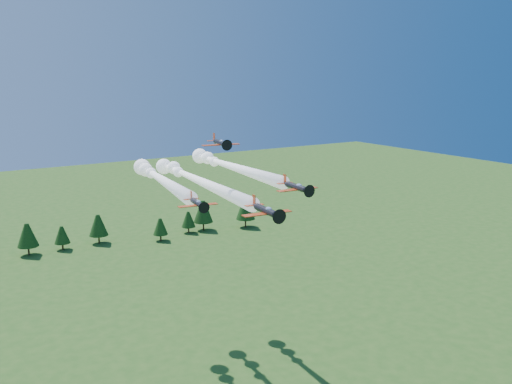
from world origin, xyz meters
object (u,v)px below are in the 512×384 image
plane_lead (195,179)px  plane_right (229,165)px  plane_left (159,178)px  plane_slot (220,143)px

plane_lead → plane_right: bearing=25.4°
plane_left → plane_right: (17.23, 1.19, 0.87)m
plane_lead → plane_left: size_ratio=1.27×
plane_lead → plane_left: (-7.13, 2.50, 0.61)m
plane_left → plane_slot: size_ratio=5.74×
plane_right → plane_left: bearing=-172.4°
plane_left → plane_lead: bearing=-10.7°
plane_lead → plane_slot: (-1.53, -13.69, 9.05)m
plane_lead → plane_right: (10.11, 3.69, 1.47)m
plane_right → plane_slot: 22.24m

